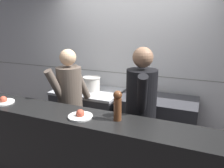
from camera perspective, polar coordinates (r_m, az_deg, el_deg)
name	(u,v)px	position (r m, az deg, el deg)	size (l,w,h in m)	color
wall_back_tiled	(129,64)	(3.66, 4.46, 5.11)	(8.00, 0.06, 2.60)	white
oven_range	(88,115)	(3.78, -6.17, -8.11)	(1.10, 0.71, 0.89)	#38383D
prep_counter	(156,127)	(3.41, 11.54, -10.99)	(1.11, 0.65, 0.91)	#38383D
pass_counter	(82,159)	(2.56, -7.91, -18.89)	(3.13, 0.45, 1.04)	black
stock_pot	(92,83)	(3.59, -5.34, 0.18)	(0.29, 0.29, 0.23)	beige
mixing_bowl_steel	(144,93)	(3.31, 8.41, -2.21)	(0.23, 0.23, 0.09)	#B7BABF
plated_dish_main	(3,101)	(2.93, -26.49, -4.04)	(0.25, 0.25, 0.09)	white
plated_dish_appetiser	(80,115)	(2.26, -8.28, -8.11)	(0.25, 0.25, 0.09)	white
pepper_mill	(118,105)	(2.12, 1.46, -5.49)	(0.09, 0.09, 0.30)	brown
chef_head_cook	(70,102)	(3.06, -10.85, -4.71)	(0.43, 0.71, 1.64)	black
chef_sous	(141,113)	(2.58, 7.52, -7.50)	(0.44, 0.74, 1.72)	black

